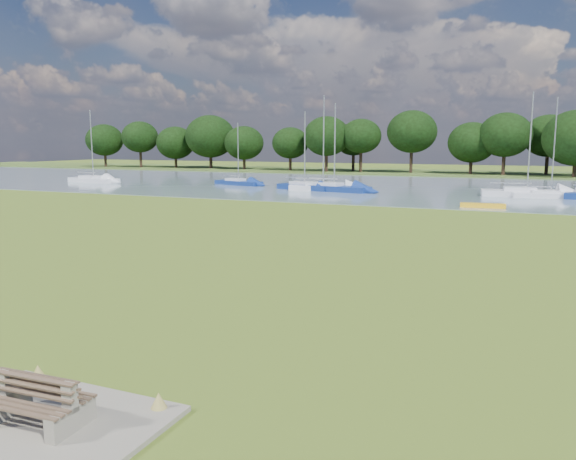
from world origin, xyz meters
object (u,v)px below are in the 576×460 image
at_px(sailboat_4, 93,178).
at_px(sailboat_6, 238,181).
at_px(sailboat_1, 304,185).
at_px(sailboat_0, 322,185).
at_px(sailboat_5, 550,193).
at_px(bench_pair, 37,402).
at_px(sailboat_9, 526,191).
at_px(kayak, 483,206).
at_px(sailboat_3, 333,186).

distance_m(sailboat_4, sailboat_6, 18.79).
height_order(sailboat_1, sailboat_4, sailboat_4).
xyz_separation_m(sailboat_0, sailboat_5, (21.40, 0.57, -0.09)).
relative_size(bench_pair, sailboat_6, 0.25).
height_order(sailboat_6, sailboat_9, sailboat_9).
relative_size(kayak, sailboat_5, 0.37).
xyz_separation_m(kayak, sailboat_6, (-28.06, 13.13, 0.26)).
distance_m(sailboat_5, sailboat_6, 33.08).
height_order(sailboat_3, sailboat_9, sailboat_9).
height_order(kayak, sailboat_9, sailboat_9).
bearing_deg(sailboat_1, sailboat_3, 5.72).
xyz_separation_m(sailboat_3, sailboat_9, (17.97, 1.69, -0.01)).
height_order(sailboat_4, sailboat_9, sailboat_9).
relative_size(sailboat_1, sailboat_4, 0.91).
xyz_separation_m(bench_pair, sailboat_6, (-23.50, 51.13, -0.01)).
bearing_deg(sailboat_0, sailboat_5, -16.99).
distance_m(kayak, sailboat_4, 47.53).
xyz_separation_m(bench_pair, kayak, (4.56, 38.00, -0.27)).
bearing_deg(sailboat_1, sailboat_0, 17.62).
height_order(bench_pair, kayak, bench_pair).
xyz_separation_m(bench_pair, sailboat_0, (-11.93, 47.95, 0.07)).
height_order(sailboat_0, sailboat_3, sailboat_0).
xyz_separation_m(kayak, sailboat_1, (-18.48, 9.85, 0.34)).
relative_size(sailboat_3, sailboat_4, 0.99).
bearing_deg(sailboat_6, sailboat_5, 11.35).
distance_m(kayak, sailboat_6, 30.98).
bearing_deg(sailboat_4, kayak, -3.14).
relative_size(sailboat_5, sailboat_9, 0.94).
bearing_deg(sailboat_0, sailboat_6, 146.09).
relative_size(sailboat_5, sailboat_6, 1.24).
xyz_separation_m(sailboat_3, sailboat_4, (-31.47, 0.39, -0.02)).
distance_m(sailboat_1, sailboat_9, 21.43).
xyz_separation_m(bench_pair, sailboat_5, (9.47, 48.51, -0.02)).
bearing_deg(sailboat_9, sailboat_6, 168.71).
distance_m(sailboat_4, sailboat_9, 49.46).
xyz_separation_m(sailboat_0, sailboat_4, (-30.04, -0.25, -0.01)).
relative_size(sailboat_6, sailboat_9, 0.76).
height_order(sailboat_4, sailboat_6, sailboat_4).
height_order(sailboat_4, sailboat_5, sailboat_5).
height_order(sailboat_0, sailboat_5, sailboat_0).
distance_m(sailboat_3, sailboat_9, 18.05).
bearing_deg(bench_pair, sailboat_9, 78.64).
height_order(kayak, sailboat_1, sailboat_1).
xyz_separation_m(kayak, sailboat_5, (4.91, 10.51, 0.25)).
bearing_deg(sailboat_1, kayak, -13.23).
xyz_separation_m(kayak, sailboat_9, (2.92, 10.99, 0.33)).
relative_size(sailboat_3, sailboat_5, 0.99).
bearing_deg(sailboat_5, bench_pair, -112.17).
xyz_separation_m(bench_pair, sailboat_3, (-10.50, 47.30, 0.08)).
distance_m(sailboat_0, sailboat_3, 1.57).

